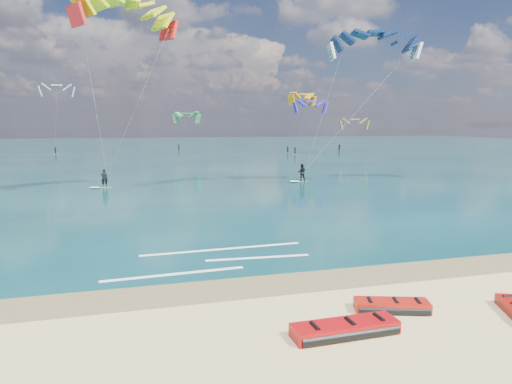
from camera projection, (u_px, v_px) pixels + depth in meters
ground at (156, 177)px, 51.67m from camera, size 320.00×320.00×0.00m
wet_sand_strip at (213, 290)px, 16.37m from camera, size 320.00×2.40×0.01m
sea at (142, 149)px, 112.72m from camera, size 320.00×200.00×0.04m
packed_kite_left at (345, 335)px, 12.85m from camera, size 3.33×1.30×0.44m
packed_kite_mid at (391, 311)px, 14.52m from camera, size 2.74×1.83×0.40m
kitesurfer_main at (114, 90)px, 38.92m from camera, size 9.95×9.21×17.23m
kitesurfer_far at (338, 101)px, 44.41m from camera, size 12.39×7.59×15.96m
shoreline_foam at (218, 258)px, 20.09m from camera, size 9.24×3.63×0.01m
distant_kites at (146, 126)px, 88.36m from camera, size 86.28×29.57×14.47m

